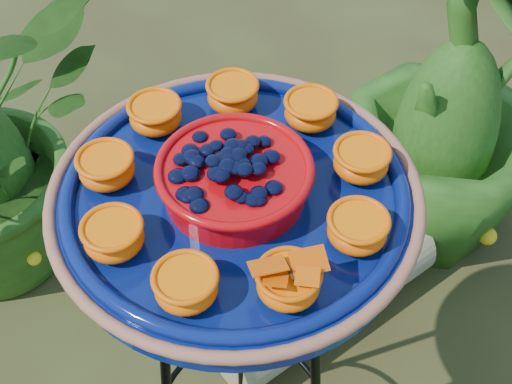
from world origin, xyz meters
TOP-DOWN VIEW (x-y plane):
  - tripod_stand at (-0.02, -0.13)m, footprint 0.39×0.41m
  - feeder_dish at (-0.02, -0.13)m, footprint 0.55×0.55m
  - driftwood_log at (0.26, 0.29)m, footprint 0.69×0.52m
  - shrub_back_right at (0.66, 0.59)m, footprint 0.69×0.69m

SIDE VIEW (x-z plane):
  - driftwood_log at x=0.26m, z-range 0.00..0.22m
  - shrub_back_right at x=0.66m, z-range 0.00..1.03m
  - tripod_stand at x=-0.02m, z-range 0.11..1.09m
  - feeder_dish at x=-0.02m, z-range 0.97..1.09m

